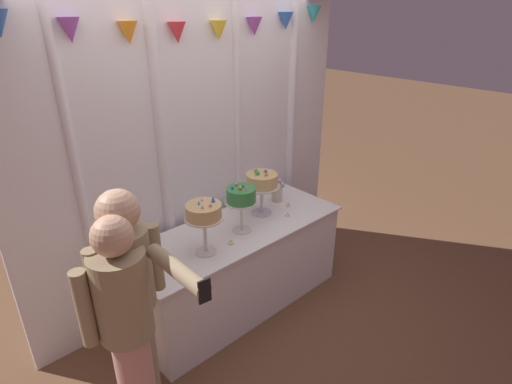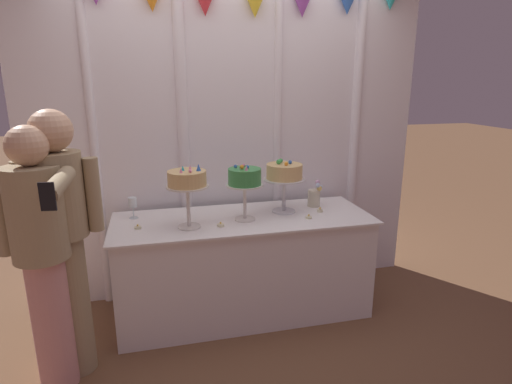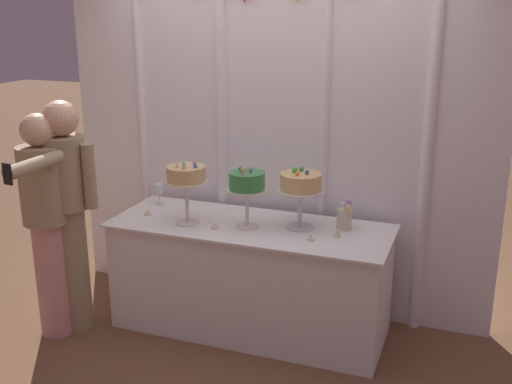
{
  "view_description": "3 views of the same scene",
  "coord_description": "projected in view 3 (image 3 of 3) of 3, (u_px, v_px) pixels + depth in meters",
  "views": [
    {
      "loc": [
        -1.91,
        -2.19,
        2.49
      ],
      "look_at": [
        0.28,
        0.18,
        0.99
      ],
      "focal_mm": 28.94,
      "sensor_mm": 36.0,
      "label": 1
    },
    {
      "loc": [
        -0.61,
        -2.77,
        1.77
      ],
      "look_at": [
        0.13,
        0.25,
        0.92
      ],
      "focal_mm": 29.26,
      "sensor_mm": 36.0,
      "label": 2
    },
    {
      "loc": [
        1.4,
        -3.56,
        2.2
      ],
      "look_at": [
        0.03,
        0.14,
        1.0
      ],
      "focal_mm": 43.21,
      "sensor_mm": 36.0,
      "label": 3
    }
  ],
  "objects": [
    {
      "name": "tealight_near_right",
      "position": [
        311.0,
        239.0,
        3.88
      ],
      "size": [
        0.05,
        0.05,
        0.03
      ],
      "color": "beige",
      "rests_on": "cake_table"
    },
    {
      "name": "cake_display_rightmost",
      "position": [
        301.0,
        185.0,
        4.01
      ],
      "size": [
        0.32,
        0.32,
        0.41
      ],
      "color": "silver",
      "rests_on": "cake_table"
    },
    {
      "name": "guest_girl_blue_dress",
      "position": [
        45.0,
        216.0,
        4.06
      ],
      "size": [
        0.45,
        0.69,
        1.55
      ],
      "color": "#D6938E",
      "rests_on": "ground_plane"
    },
    {
      "name": "ground_plane",
      "position": [
        245.0,
        334.0,
        4.29
      ],
      "size": [
        24.0,
        24.0,
        0.0
      ],
      "primitive_type": "plane",
      "color": "brown"
    },
    {
      "name": "tealight_far_right",
      "position": [
        337.0,
        235.0,
        3.94
      ],
      "size": [
        0.04,
        0.04,
        0.04
      ],
      "color": "beige",
      "rests_on": "cake_table"
    },
    {
      "name": "tealight_near_left",
      "position": [
        215.0,
        227.0,
        4.09
      ],
      "size": [
        0.05,
        0.05,
        0.03
      ],
      "color": "beige",
      "rests_on": "cake_table"
    },
    {
      "name": "cake_display_center",
      "position": [
        247.0,
        184.0,
        4.02
      ],
      "size": [
        0.26,
        0.26,
        0.42
      ],
      "color": "silver",
      "rests_on": "cake_table"
    },
    {
      "name": "wine_glass",
      "position": [
        159.0,
        190.0,
        4.55
      ],
      "size": [
        0.06,
        0.06,
        0.16
      ],
      "color": "silver",
      "rests_on": "cake_table"
    },
    {
      "name": "cake_display_leftmost",
      "position": [
        186.0,
        177.0,
        4.09
      ],
      "size": [
        0.29,
        0.29,
        0.45
      ],
      "color": "silver",
      "rests_on": "cake_table"
    },
    {
      "name": "flower_vase",
      "position": [
        345.0,
        217.0,
        4.05
      ],
      "size": [
        0.12,
        0.13,
        0.22
      ],
      "color": "beige",
      "rests_on": "cake_table"
    },
    {
      "name": "tealight_far_left",
      "position": [
        147.0,
        214.0,
        4.35
      ],
      "size": [
        0.05,
        0.05,
        0.03
      ],
      "color": "beige",
      "rests_on": "cake_table"
    },
    {
      "name": "guest_man_dark_suit",
      "position": [
        68.0,
        204.0,
        4.13
      ],
      "size": [
        0.45,
        0.29,
        1.62
      ],
      "color": "#9E8966",
      "rests_on": "ground_plane"
    },
    {
      "name": "cake_table",
      "position": [
        250.0,
        277.0,
        4.27
      ],
      "size": [
        1.91,
        0.72,
        0.78
      ],
      "color": "white",
      "rests_on": "ground_plane"
    },
    {
      "name": "draped_curtain",
      "position": [
        273.0,
        121.0,
        4.38
      ],
      "size": [
        3.2,
        0.15,
        2.73
      ],
      "color": "white",
      "rests_on": "ground_plane"
    }
  ]
}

